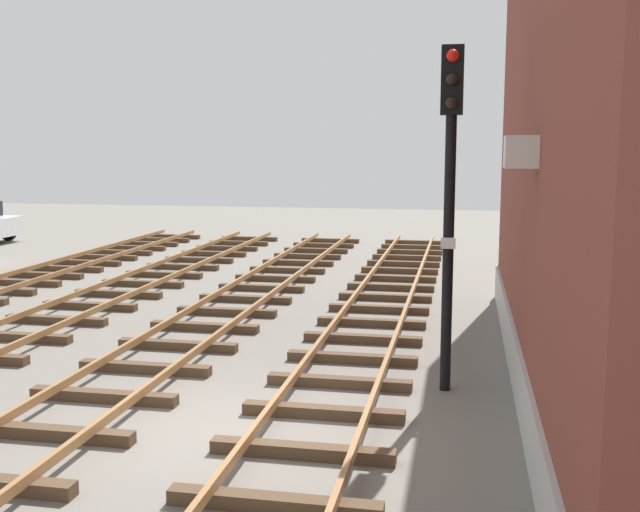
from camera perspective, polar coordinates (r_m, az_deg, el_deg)
The scene contains 4 objects.
ground_plane at distance 11.30m, azimuth -6.62°, elevation -13.03°, with size 80.00×80.00×0.00m, color slate.
track_near_building at distance 10.97m, azimuth -0.51°, elevation -12.92°, with size 2.50×45.02×0.32m.
track_centre at distance 12.18m, azimuth -17.85°, elevation -11.13°, with size 2.50×45.02×0.32m.
signal_mast at distance 12.50m, azimuth 9.83°, elevation 5.72°, with size 0.36×0.40×5.71m.
Camera 1 is at (3.23, -10.03, 4.09)m, focal length 42.16 mm.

